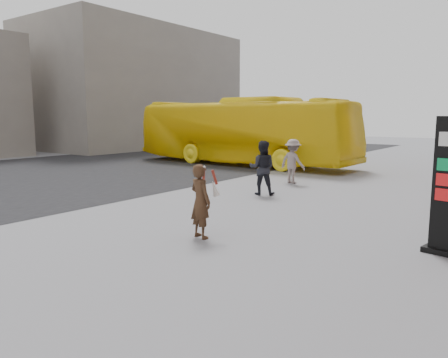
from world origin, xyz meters
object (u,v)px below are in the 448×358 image
Objects in this scene: pedestrian_a at (262,168)px; pedestrian_b at (293,161)px; woman at (201,200)px; bus at (242,132)px.

pedestrian_b is (-0.35, 2.91, -0.04)m from pedestrian_a.
woman is 0.89× the size of pedestrian_a.
bus reaches higher than woman.
bus reaches higher than pedestrian_b.
woman is at bearing -147.34° from bus.
bus is at bearing -45.00° from woman.
pedestrian_b is at bearing -109.22° from pedestrian_a.
pedestrian_a is 1.05× the size of pedestrian_b.
pedestrian_b is at bearing -61.69° from woman.
woman is 5.68m from pedestrian_a.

